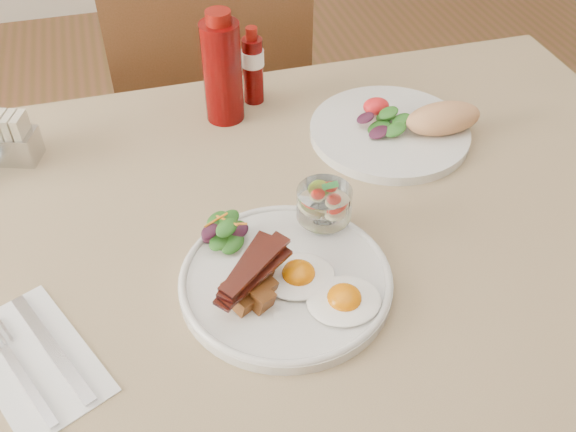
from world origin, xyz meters
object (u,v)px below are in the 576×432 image
object	(u,v)px
chair_far	(211,115)
sugar_caddy	(7,140)
main_plate	(286,281)
second_plate	(402,127)
hot_sauce_bottle	(253,67)
table	(284,271)
ketchup_bottle	(222,70)
fruit_cup	(324,204)

from	to	relation	value
chair_far	sugar_caddy	xyz separation A→B (m)	(-0.38, -0.38, 0.26)
main_plate	second_plate	world-z (taller)	second_plate
chair_far	second_plate	size ratio (longest dim) A/B	3.27
sugar_caddy	hot_sauce_bottle	bearing A→B (deg)	28.34
table	hot_sauce_bottle	size ratio (longest dim) A/B	9.30
table	main_plate	world-z (taller)	main_plate
chair_far	hot_sauce_bottle	bearing A→B (deg)	-82.94
ketchup_bottle	hot_sauce_bottle	world-z (taller)	ketchup_bottle
main_plate	second_plate	size ratio (longest dim) A/B	0.98
main_plate	hot_sauce_bottle	bearing A→B (deg)	81.82
fruit_cup	second_plate	xyz separation A→B (m)	(0.20, 0.19, -0.04)
table	fruit_cup	size ratio (longest dim) A/B	17.18
sugar_caddy	table	bearing A→B (deg)	-16.91
main_plate	fruit_cup	xyz separation A→B (m)	(0.08, 0.08, 0.05)
main_plate	second_plate	distance (m)	0.39
main_plate	second_plate	xyz separation A→B (m)	(0.28, 0.27, 0.01)
ketchup_bottle	sugar_caddy	distance (m)	0.36
second_plate	ketchup_bottle	xyz separation A→B (m)	(-0.28, 0.14, 0.07)
chair_far	main_plate	world-z (taller)	chair_far
chair_far	fruit_cup	size ratio (longest dim) A/B	12.02
main_plate	ketchup_bottle	world-z (taller)	ketchup_bottle
fruit_cup	hot_sauce_bottle	xyz separation A→B (m)	(-0.01, 0.37, 0.01)
main_plate	fruit_cup	bearing A→B (deg)	45.65
fruit_cup	sugar_caddy	distance (m)	0.53
main_plate	hot_sauce_bottle	distance (m)	0.46
table	chair_far	xyz separation A→B (m)	(0.00, 0.66, -0.14)
main_plate	sugar_caddy	distance (m)	0.53
main_plate	fruit_cup	size ratio (longest dim) A/B	3.62
ketchup_bottle	hot_sauce_bottle	xyz separation A→B (m)	(0.06, 0.04, -0.02)
main_plate	fruit_cup	distance (m)	0.12
fruit_cup	ketchup_bottle	size ratio (longest dim) A/B	0.39
table	chair_far	bearing A→B (deg)	90.00
ketchup_bottle	table	bearing A→B (deg)	-85.93
main_plate	ketchup_bottle	distance (m)	0.42
chair_far	table	bearing A→B (deg)	-90.00
main_plate	fruit_cup	world-z (taller)	fruit_cup
fruit_cup	hot_sauce_bottle	size ratio (longest dim) A/B	0.54
table	ketchup_bottle	xyz separation A→B (m)	(-0.02, 0.31, 0.18)
table	second_plate	bearing A→B (deg)	33.69
fruit_cup	second_plate	world-z (taller)	fruit_cup
table	fruit_cup	distance (m)	0.16
table	sugar_caddy	size ratio (longest dim) A/B	12.82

